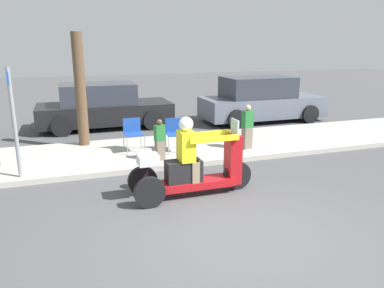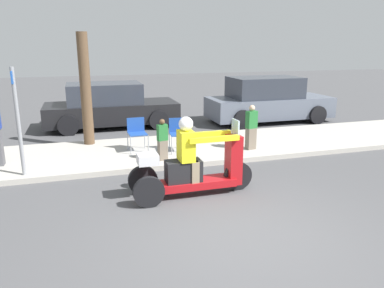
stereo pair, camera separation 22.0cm
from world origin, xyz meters
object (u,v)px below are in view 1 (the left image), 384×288
object	(u,v)px
parked_car_lot_far	(261,101)
tree_trunk	(80,90)
parked_car_lot_center	(103,107)
folding_chair_set_back	(133,131)
folding_chair_curbside	(175,131)
spectator_mid_group	(160,141)
street_sign	(14,119)
spectator_end_of_line	(247,128)
motorcycle_trike	(193,167)

from	to	relation	value
parked_car_lot_far	tree_trunk	size ratio (longest dim) A/B	1.52
parked_car_lot_far	parked_car_lot_center	size ratio (longest dim) A/B	1.02
folding_chair_set_back	folding_chair_curbside	bearing A→B (deg)	-19.06
spectator_mid_group	folding_chair_set_back	xyz separation A→B (m)	(-0.44, 1.00, 0.04)
parked_car_lot_center	street_sign	world-z (taller)	street_sign
spectator_mid_group	folding_chair_curbside	world-z (taller)	spectator_mid_group
spectator_end_of_line	folding_chair_curbside	size ratio (longest dim) A/B	1.39
tree_trunk	folding_chair_curbside	bearing A→B (deg)	-32.45
tree_trunk	parked_car_lot_far	bearing A→B (deg)	16.08
spectator_end_of_line	folding_chair_set_back	xyz separation A→B (m)	(-2.80, 0.75, -0.05)
parked_car_lot_center	spectator_end_of_line	bearing A→B (deg)	-53.75
parked_car_lot_far	motorcycle_trike	bearing A→B (deg)	-128.52
folding_chair_set_back	motorcycle_trike	bearing A→B (deg)	-78.85
spectator_mid_group	parked_car_lot_far	bearing A→B (deg)	39.09
parked_car_lot_center	tree_trunk	size ratio (longest dim) A/B	1.49
folding_chair_set_back	spectator_mid_group	bearing A→B (deg)	-66.28
parked_car_lot_far	tree_trunk	xyz separation A→B (m)	(-6.32, -1.82, 0.83)
spectator_mid_group	folding_chair_curbside	distance (m)	0.86
folding_chair_curbside	spectator_mid_group	bearing A→B (deg)	-130.26
tree_trunk	spectator_end_of_line	bearing A→B (deg)	-24.09
spectator_mid_group	street_sign	bearing A→B (deg)	-176.56
folding_chair_curbside	parked_car_lot_far	distance (m)	5.25
spectator_end_of_line	street_sign	distance (m)	5.39
spectator_mid_group	folding_chair_curbside	xyz separation A→B (m)	(0.56, 0.66, 0.04)
spectator_end_of_line	parked_car_lot_far	world-z (taller)	parked_car_lot_far
parked_car_lot_center	tree_trunk	bearing A→B (deg)	-107.05
spectator_mid_group	tree_trunk	distance (m)	2.75
folding_chair_curbside	parked_car_lot_far	size ratio (longest dim) A/B	0.19
motorcycle_trike	folding_chair_set_back	size ratio (longest dim) A/B	2.86
spectator_mid_group	parked_car_lot_far	world-z (taller)	parked_car_lot_far
spectator_end_of_line	tree_trunk	distance (m)	4.42
folding_chair_set_back	parked_car_lot_center	bearing A→B (deg)	95.85
parked_car_lot_center	motorcycle_trike	bearing A→B (deg)	-81.74
parked_car_lot_far	street_sign	size ratio (longest dim) A/B	2.01
parked_car_lot_far	folding_chair_set_back	bearing A→B (deg)	-151.20
parked_car_lot_far	street_sign	distance (m)	8.70
motorcycle_trike	parked_car_lot_far	xyz separation A→B (m)	(4.59, 5.77, 0.21)
spectator_end_of_line	folding_chair_set_back	bearing A→B (deg)	165.08
motorcycle_trike	folding_chair_set_back	bearing A→B (deg)	101.15
spectator_mid_group	parked_car_lot_center	xyz separation A→B (m)	(-0.81, 4.57, 0.11)
motorcycle_trike	spectator_end_of_line	bearing A→B (deg)	44.41
folding_chair_set_back	parked_car_lot_center	xyz separation A→B (m)	(-0.37, 3.57, 0.08)
tree_trunk	street_sign	size ratio (longest dim) A/B	1.33
motorcycle_trike	spectator_end_of_line	size ratio (longest dim) A/B	2.06
folding_chair_set_back	folding_chair_curbside	world-z (taller)	same
motorcycle_trike	folding_chair_curbside	world-z (taller)	motorcycle_trike
folding_chair_curbside	parked_car_lot_center	bearing A→B (deg)	109.16
spectator_end_of_line	parked_car_lot_center	bearing A→B (deg)	126.25
folding_chair_curbside	parked_car_lot_far	bearing A→B (deg)	37.35
tree_trunk	spectator_mid_group	bearing A→B (deg)	-51.81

